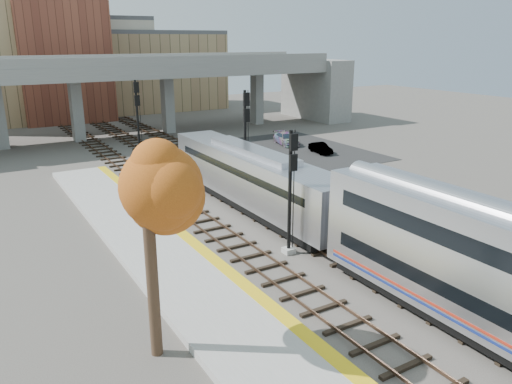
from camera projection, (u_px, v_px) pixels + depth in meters
ground at (387, 297)px, 22.92m from camera, size 160.00×160.00×0.00m
platform at (251, 341)px, 19.31m from camera, size 4.50×60.00×0.35m
yellow_strip at (292, 323)px, 20.19m from camera, size 0.70×60.00×0.01m
tracks at (262, 214)px, 33.60m from camera, size 10.70×95.00×0.25m
overpass at (151, 86)px, 60.52m from camera, size 54.00×12.00×9.50m
buildings_far at (79, 62)px, 75.81m from camera, size 43.00×21.00×20.60m
parking_lot at (291, 151)px, 52.74m from camera, size 14.00×18.00×0.04m
locomotive at (252, 177)px, 34.17m from camera, size 3.02×19.05×4.10m
signal_mast_near at (290, 195)px, 26.59m from camera, size 0.60×0.64×6.88m
signal_mast_mid at (246, 140)px, 38.30m from camera, size 0.60×0.64×7.69m
signal_mast_far at (138, 120)px, 47.30m from camera, size 0.60×0.64×7.69m
tree at (146, 184)px, 16.88m from camera, size 3.60×3.60×8.97m
car_a at (284, 163)px, 45.14m from camera, size 1.47×3.24×1.08m
car_b at (321, 148)px, 51.31m from camera, size 1.51×3.35×1.07m
car_c at (286, 139)px, 55.53m from camera, size 2.66×4.72×1.29m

